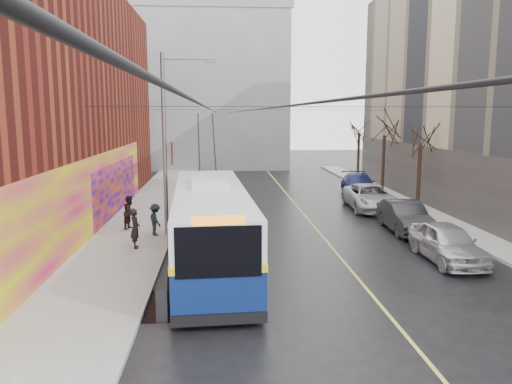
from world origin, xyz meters
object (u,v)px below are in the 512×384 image
(parked_car_c, at_px, (370,197))
(parked_car_b, at_px, (405,217))
(tree_near, at_px, (421,132))
(parked_car_a, at_px, (447,243))
(parked_car_d, at_px, (359,184))
(pedestrian_b, at_px, (130,212))
(trolleybus, at_px, (211,224))
(pedestrian_a, at_px, (135,228))
(pedestrian_c, at_px, (155,220))
(streetlight_pole, at_px, (168,140))
(tree_mid, at_px, (385,125))
(following_car, at_px, (217,194))
(tree_far, at_px, (359,125))

(parked_car_c, bearing_deg, parked_car_b, -87.80)
(tree_near, height_order, parked_car_a, tree_near)
(parked_car_d, bearing_deg, pedestrian_b, -138.79)
(trolleybus, xyz_separation_m, pedestrian_a, (-3.41, 2.31, -0.66))
(parked_car_b, bearing_deg, parked_car_d, 87.00)
(pedestrian_a, xyz_separation_m, pedestrian_c, (0.59, 2.33, -0.11))
(streetlight_pole, relative_size, parked_car_a, 1.90)
(tree_mid, height_order, pedestrian_c, tree_mid)
(streetlight_pole, height_order, tree_near, streetlight_pole)
(parked_car_d, xyz_separation_m, pedestrian_c, (-13.83, -12.72, 0.16))
(streetlight_pole, distance_m, tree_mid, 19.96)
(parked_car_c, distance_m, pedestrian_b, 15.21)
(following_car, bearing_deg, tree_far, 45.81)
(tree_near, xyz_separation_m, parked_car_b, (-3.01, -5.76, -4.17))
(tree_mid, xyz_separation_m, pedestrian_c, (-15.83, -13.21, -4.31))
(tree_near, height_order, tree_mid, tree_mid)
(parked_car_c, height_order, parked_car_d, parked_car_c)
(tree_near, height_order, following_car, tree_near)
(trolleybus, bearing_deg, parked_car_c, 45.28)
(tree_mid, xyz_separation_m, parked_car_d, (-2.00, -0.48, -4.47))
(parked_car_b, bearing_deg, parked_car_a, -90.34)
(following_car, bearing_deg, pedestrian_b, -113.27)
(parked_car_d, relative_size, pedestrian_a, 3.02)
(pedestrian_c, bearing_deg, pedestrian_b, 15.56)
(parked_car_a, bearing_deg, pedestrian_b, 155.86)
(parked_car_b, xyz_separation_m, pedestrian_b, (-14.32, 1.12, 0.22))
(trolleybus, bearing_deg, parked_car_d, 54.63)
(tree_far, height_order, pedestrian_c, tree_far)
(parked_car_a, height_order, pedestrian_c, pedestrian_c)
(trolleybus, xyz_separation_m, parked_car_d, (11.01, 17.37, -0.92))
(tree_near, distance_m, pedestrian_c, 17.48)
(tree_far, xyz_separation_m, pedestrian_c, (-15.83, -20.21, -4.20))
(parked_car_a, height_order, parked_car_c, parked_car_c)
(pedestrian_a, bearing_deg, parked_car_a, -112.75)
(tree_far, bearing_deg, parked_car_c, -102.36)
(tree_mid, distance_m, pedestrian_a, 23.00)
(tree_far, relative_size, trolleybus, 0.50)
(tree_mid, height_order, trolleybus, tree_mid)
(tree_far, xyz_separation_m, pedestrian_b, (-17.33, -18.64, -4.11))
(tree_mid, height_order, following_car, tree_mid)
(parked_car_d, height_order, pedestrian_b, pedestrian_b)
(streetlight_pole, xyz_separation_m, parked_car_d, (13.14, 12.52, -4.06))
(tree_far, xyz_separation_m, parked_car_a, (-3.20, -25.06, -4.34))
(trolleybus, height_order, parked_car_c, trolleybus)
(tree_mid, distance_m, parked_car_d, 4.92)
(parked_car_c, relative_size, pedestrian_c, 3.68)
(tree_far, bearing_deg, tree_near, -90.00)
(parked_car_d, xyz_separation_m, pedestrian_a, (-14.42, -15.06, 0.26))
(pedestrian_b, bearing_deg, tree_far, -23.62)
(tree_mid, height_order, tree_far, tree_mid)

